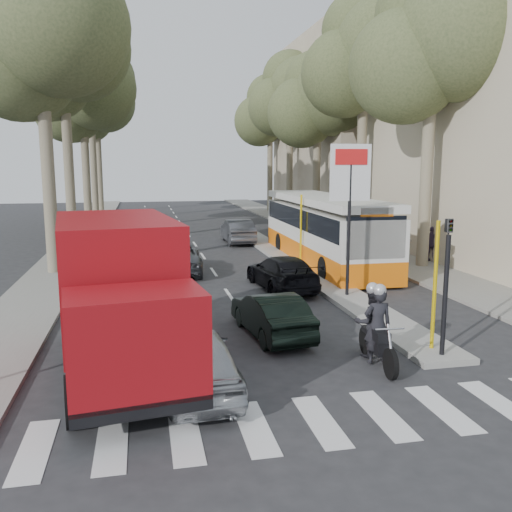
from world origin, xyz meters
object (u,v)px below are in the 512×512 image
(silver_hatchback, at_px, (195,359))
(motorcycle, at_px, (374,326))
(dark_hatchback, at_px, (271,314))
(red_truck, at_px, (120,294))
(city_bus, at_px, (324,228))

(silver_hatchback, bearing_deg, motorcycle, -173.56)
(dark_hatchback, relative_size, motorcycle, 1.58)
(red_truck, relative_size, city_bus, 0.55)
(red_truck, height_order, city_bus, red_truck)
(silver_hatchback, distance_m, red_truck, 2.42)
(silver_hatchback, bearing_deg, dark_hatchback, -130.01)
(silver_hatchback, relative_size, motorcycle, 1.71)
(dark_hatchback, relative_size, city_bus, 0.30)
(silver_hatchback, distance_m, dark_hatchback, 4.19)
(silver_hatchback, height_order, city_bus, city_bus)
(dark_hatchback, xyz_separation_m, city_bus, (5.30, 10.90, 1.14))
(silver_hatchback, height_order, dark_hatchback, silver_hatchback)
(city_bus, xyz_separation_m, motorcycle, (-3.28, -13.49, -0.84))
(silver_hatchback, xyz_separation_m, dark_hatchback, (2.52, 3.35, -0.07))
(red_truck, bearing_deg, motorcycle, -13.34)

